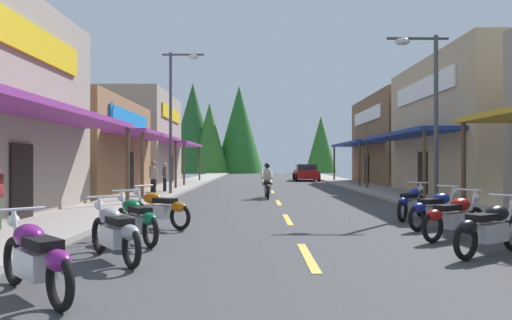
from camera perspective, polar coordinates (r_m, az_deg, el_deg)
ground at (r=23.84m, az=2.08°, el=-4.23°), size 9.14×78.28×0.10m
sidewalk_left at (r=24.32m, az=-11.82°, el=-3.89°), size 2.53×78.28×0.12m
sidewalk_right at (r=24.74m, az=15.74°, el=-3.82°), size 2.53×78.28×0.12m
centerline_dashes at (r=27.90m, az=1.77°, el=-3.53°), size 0.16×55.81×0.01m
storefront_left_middle at (r=24.54m, az=-23.65°, el=1.46°), size 9.10×9.05×4.65m
storefront_left_far at (r=34.91m, az=-16.60°, el=2.49°), size 9.31×9.35×6.52m
storefront_right_middle at (r=24.60m, az=26.99°, el=3.62°), size 8.22×10.39×6.51m
storefront_right_far at (r=34.81m, az=19.07°, el=2.30°), size 8.68×10.57×6.27m
streetlamp_left at (r=22.43m, az=-9.92°, el=6.86°), size 1.99×0.30×6.84m
streetlamp_right at (r=16.04m, az=20.37°, el=7.48°), size 1.99×0.30×5.74m
motorcycle_parked_right_2 at (r=8.98m, az=26.96°, el=-7.47°), size 1.83×1.28×1.04m
motorcycle_parked_right_3 at (r=10.49m, az=23.31°, el=-6.42°), size 1.84×1.27×1.04m
motorcycle_parked_right_4 at (r=11.98m, az=21.35°, el=-5.64°), size 1.81×1.32×1.04m
motorcycle_parked_right_5 at (r=13.66m, az=18.68°, el=-4.97°), size 1.38×1.76×1.04m
motorcycle_parked_left_1 at (r=6.19m, az=-25.72°, el=-10.78°), size 1.58×1.59×1.04m
motorcycle_parked_left_2 at (r=7.95m, az=-17.16°, el=-8.42°), size 1.36×1.78×1.04m
motorcycle_parked_left_3 at (r=9.58m, az=-14.74°, el=-7.02°), size 1.34×1.79×1.04m
motorcycle_parked_left_4 at (r=11.59m, az=-12.03°, el=-5.83°), size 1.82×1.29×1.04m
rider_cruising_lead at (r=20.33m, az=1.34°, el=-2.94°), size 0.60×2.14×1.57m
pedestrian_by_shop at (r=20.96m, az=-12.67°, el=-1.99°), size 0.44×0.43×1.67m
pedestrian_browsing at (r=23.73m, az=-11.30°, el=-1.93°), size 0.37×0.54×1.58m
parked_car_curbside at (r=39.27m, az=6.18°, el=-1.57°), size 2.11×4.33×1.40m
treeline_backdrop at (r=64.72m, az=-3.85°, el=3.50°), size 23.93×8.79×12.58m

